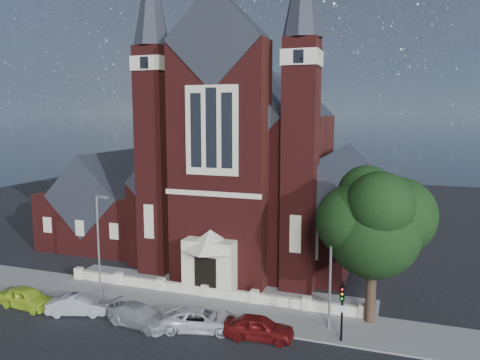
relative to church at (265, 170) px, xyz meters
The scene contains 15 objects.
ground 11.40m from the church, 90.00° to the right, with size 120.00×120.00×0.00m, color black.
pavement_strip 20.18m from the church, 90.00° to the right, with size 60.00×5.00×0.12m, color slate.
forecourt_paving 16.60m from the church, 90.00° to the right, with size 26.00×3.00×0.14m, color slate.
forecourt_wall 18.37m from the church, 90.00° to the right, with size 24.00×0.40×0.90m, color beige.
church is the anchor object (origin of this frame).
parish_hall 17.26m from the church, 162.84° to the right, with size 12.00×12.20×10.24m.
street_tree 21.38m from the church, 53.83° to the right, with size 6.40×6.60×10.70m.
street_lamp_left 20.84m from the church, 112.66° to the right, with size 1.16×0.22×8.09m.
street_lamp_right 21.76m from the church, 61.96° to the right, with size 1.16×0.22×8.09m.
traffic_signal 23.94m from the church, 61.80° to the right, with size 0.28×0.42×4.00m.
car_lime_van 26.60m from the church, 117.36° to the right, with size 1.82×4.53×1.54m, color #B6D92B.
car_silver_a 24.75m from the church, 108.15° to the right, with size 1.50×4.32×1.42m, color #929599.
car_silver_b 23.87m from the church, 95.63° to the right, with size 2.00×4.92×1.43m, color #999BA0.
car_white_suv 23.06m from the church, 84.95° to the right, with size 2.40×5.20×1.44m, color silver.
car_dark_red 23.67m from the church, 74.61° to the right, with size 1.81×4.51×1.54m, color maroon.
Camera 1 is at (14.12, -25.78, 14.29)m, focal length 35.00 mm.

